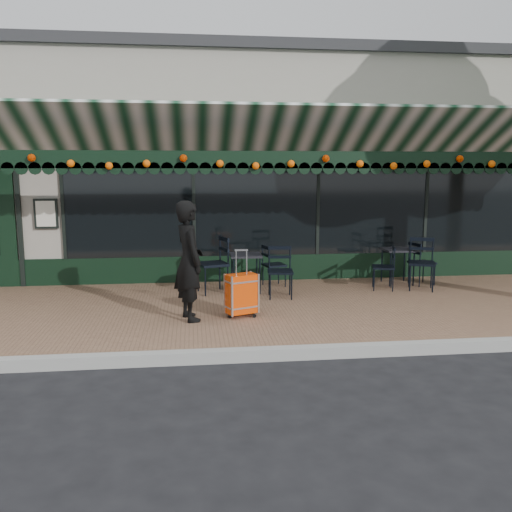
{
  "coord_description": "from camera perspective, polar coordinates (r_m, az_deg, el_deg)",
  "views": [
    {
      "loc": [
        -1.05,
        -6.36,
        2.31
      ],
      "look_at": [
        -0.1,
        1.6,
        1.02
      ],
      "focal_mm": 38.0,
      "sensor_mm": 36.0,
      "label": 1
    }
  ],
  "objects": [
    {
      "name": "ground",
      "position": [
        6.85,
        2.46,
        -10.59
      ],
      "size": [
        80.0,
        80.0,
        0.0
      ],
      "primitive_type": "plane",
      "color": "black",
      "rests_on": "ground"
    },
    {
      "name": "sidewalk",
      "position": [
        8.72,
        0.33,
        -5.71
      ],
      "size": [
        18.0,
        4.0,
        0.15
      ],
      "primitive_type": "cube",
      "color": "brown",
      "rests_on": "ground"
    },
    {
      "name": "curb",
      "position": [
        6.75,
        2.58,
        -10.22
      ],
      "size": [
        18.0,
        0.16,
        0.15
      ],
      "primitive_type": "cube",
      "color": "#9E9E99",
      "rests_on": "ground"
    },
    {
      "name": "restaurant_building",
      "position": [
        14.23,
        -2.63,
        8.99
      ],
      "size": [
        12.0,
        9.6,
        4.5
      ],
      "color": "#9D9688",
      "rests_on": "ground"
    },
    {
      "name": "woman",
      "position": [
        7.8,
        -7.06,
        -0.51
      ],
      "size": [
        0.58,
        0.72,
        1.72
      ],
      "primitive_type": "imported",
      "rotation": [
        0.0,
        0.0,
        1.87
      ],
      "color": "black",
      "rests_on": "sidewalk"
    },
    {
      "name": "suitcase",
      "position": [
        7.99,
        -1.53,
        -4.07
      ],
      "size": [
        0.49,
        0.39,
        1.0
      ],
      "rotation": [
        0.0,
        0.0,
        0.39
      ],
      "color": "#E33F07",
      "rests_on": "sidewalk"
    },
    {
      "name": "cafe_table_a",
      "position": [
        10.57,
        14.73,
        0.38
      ],
      "size": [
        0.54,
        0.54,
        0.67
      ],
      "color": "black",
      "rests_on": "sidewalk"
    },
    {
      "name": "cafe_table_b",
      "position": [
        9.56,
        -1.11,
        -0.2
      ],
      "size": [
        0.55,
        0.55,
        0.67
      ],
      "color": "black",
      "rests_on": "sidewalk"
    },
    {
      "name": "chair_a_left",
      "position": [
        10.03,
        13.25,
        -1.2
      ],
      "size": [
        0.5,
        0.5,
        0.8
      ],
      "primitive_type": null,
      "rotation": [
        0.0,
        0.0,
        -1.85
      ],
      "color": "black",
      "rests_on": "sidewalk"
    },
    {
      "name": "chair_a_right",
      "position": [
        10.64,
        17.07,
        -0.72
      ],
      "size": [
        0.49,
        0.49,
        0.82
      ],
      "primitive_type": null,
      "rotation": [
        0.0,
        0.0,
        1.8
      ],
      "color": "black",
      "rests_on": "sidewalk"
    },
    {
      "name": "chair_a_front",
      "position": [
        10.19,
        17.03,
        -0.79
      ],
      "size": [
        0.61,
        0.61,
        0.95
      ],
      "primitive_type": null,
      "rotation": [
        0.0,
        0.0,
        -0.36
      ],
      "color": "black",
      "rests_on": "sidewalk"
    },
    {
      "name": "chair_b_left",
      "position": [
        9.52,
        -4.59,
        -0.92
      ],
      "size": [
        0.62,
        0.62,
        1.0
      ],
      "primitive_type": null,
      "rotation": [
        0.0,
        0.0,
        -1.28
      ],
      "color": "black",
      "rests_on": "sidewalk"
    },
    {
      "name": "chair_b_right",
      "position": [
        10.05,
        1.92,
        -0.99
      ],
      "size": [
        0.47,
        0.47,
        0.78
      ],
      "primitive_type": null,
      "rotation": [
        0.0,
        0.0,
        1.82
      ],
      "color": "black",
      "rests_on": "sidewalk"
    },
    {
      "name": "chair_b_front",
      "position": [
        9.16,
        2.57,
        -1.7
      ],
      "size": [
        0.48,
        0.48,
        0.88
      ],
      "primitive_type": null,
      "rotation": [
        0.0,
        0.0,
        -0.1
      ],
      "color": "black",
      "rests_on": "sidewalk"
    }
  ]
}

